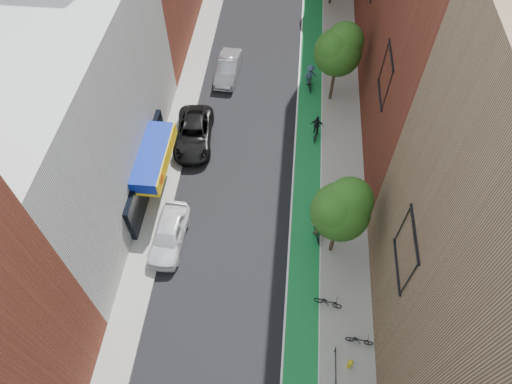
% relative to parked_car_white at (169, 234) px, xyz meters
% --- Properties ---
extents(bike_lane, '(2.00, 68.00, 0.01)m').
position_rel_parked_car_white_xyz_m(bike_lane, '(8.60, 16.27, -0.81)').
color(bike_lane, '#136F31').
rests_on(bike_lane, ground).
extents(sidewalk_left, '(2.00, 68.00, 0.15)m').
position_rel_parked_car_white_xyz_m(sidewalk_left, '(-1.40, 16.27, -0.74)').
color(sidewalk_left, gray).
rests_on(sidewalk_left, ground).
extents(sidewalk_right, '(3.00, 68.00, 0.15)m').
position_rel_parked_car_white_xyz_m(sidewalk_right, '(11.10, 16.27, -0.74)').
color(sidewalk_right, gray).
rests_on(sidewalk_right, ground).
extents(building_left_white, '(8.00, 20.00, 12.00)m').
position_rel_parked_car_white_xyz_m(building_left_white, '(-6.40, 4.27, 5.19)').
color(building_left_white, silver).
rests_on(building_left_white, ground).
extents(tree_near, '(3.40, 3.36, 6.42)m').
position_rel_parked_car_white_xyz_m(tree_near, '(10.25, 0.28, 3.84)').
color(tree_near, '#332619').
rests_on(tree_near, ground).
extents(tree_mid, '(3.55, 3.53, 6.74)m').
position_rel_parked_car_white_xyz_m(tree_mid, '(10.25, 14.28, 4.07)').
color(tree_mid, '#332619').
rests_on(tree_mid, ground).
extents(parked_car_white, '(2.10, 4.85, 1.63)m').
position_rel_parked_car_white_xyz_m(parked_car_white, '(0.00, 0.00, 0.00)').
color(parked_car_white, white).
rests_on(parked_car_white, ground).
extents(parked_car_black, '(3.09, 5.89, 1.58)m').
position_rel_parked_car_white_xyz_m(parked_car_black, '(0.05, 8.74, -0.02)').
color(parked_car_black, black).
rests_on(parked_car_black, ground).
extents(parked_car_silver, '(1.91, 4.82, 1.56)m').
position_rel_parked_car_white_xyz_m(parked_car_silver, '(1.60, 16.52, -0.03)').
color(parked_car_silver, '#9A9CA2').
rests_on(parked_car_silver, ground).
extents(cyclist_lane_near, '(1.05, 1.71, 2.24)m').
position_rel_parked_car_white_xyz_m(cyclist_lane_near, '(9.30, 1.31, 0.17)').
color(cyclist_lane_near, black).
rests_on(cyclist_lane_near, ground).
extents(cyclist_lane_mid, '(1.01, 1.63, 2.00)m').
position_rel_parked_car_white_xyz_m(cyclist_lane_mid, '(9.11, 10.04, -0.04)').
color(cyclist_lane_mid, black).
rests_on(cyclist_lane_mid, ground).
extents(cyclist_lane_far, '(1.25, 1.91, 2.12)m').
position_rel_parked_car_white_xyz_m(cyclist_lane_far, '(8.45, 15.70, 0.12)').
color(cyclist_lane_far, black).
rests_on(cyclist_lane_far, ground).
extents(parked_bike_near, '(1.60, 0.71, 0.81)m').
position_rel_parked_car_white_xyz_m(parked_bike_near, '(11.71, -5.50, -0.26)').
color(parked_bike_near, black).
rests_on(parked_bike_near, sidewalk_right).
extents(parked_bike_far, '(1.72, 0.91, 0.86)m').
position_rel_parked_car_white_xyz_m(parked_bike_far, '(10.00, -3.46, -0.23)').
color(parked_bike_far, black).
rests_on(parked_bike_far, sidewalk_right).
extents(fire_hydrant, '(0.28, 0.28, 0.81)m').
position_rel_parked_car_white_xyz_m(fire_hydrant, '(11.16, -6.82, -0.23)').
color(fire_hydrant, gold).
rests_on(fire_hydrant, sidewalk_right).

